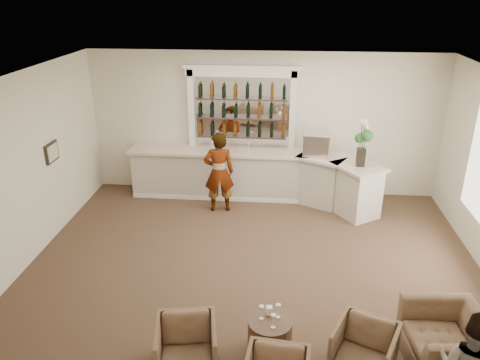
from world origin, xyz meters
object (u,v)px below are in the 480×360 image
armchair_far (447,342)px  flower_vase (363,140)px  cocktail_table (270,336)px  armchair_left (186,348)px  sommelier (219,172)px  espresso_machine (317,145)px  bar_counter (255,176)px  armchair_right (364,350)px

armchair_far → flower_vase: flower_vase is taller
cocktail_table → armchair_left: size_ratio=0.76×
sommelier → armchair_far: bearing=118.9°
cocktail_table → espresso_machine: size_ratio=1.08×
armchair_far → espresso_machine: 5.18m
bar_counter → armchair_far: bearing=-60.2°
cocktail_table → armchair_right: bearing=-12.2°
armchair_left → armchair_far: size_ratio=0.70×
armchair_right → espresso_machine: size_ratio=1.37×
armchair_left → sommelier: bearing=81.8°
cocktail_table → sommelier: bearing=106.5°
armchair_left → flower_vase: bearing=48.9°
bar_counter → sommelier: 1.03m
sommelier → armchair_far: 5.57m
espresso_machine → flower_vase: flower_vase is taller
armchair_left → armchair_right: (2.26, 0.18, -0.01)m
cocktail_table → armchair_right: armchair_right is taller
armchair_right → sommelier: bearing=142.7°
armchair_right → espresso_machine: espresso_machine is taller
bar_counter → espresso_machine: size_ratio=10.32×
cocktail_table → armchair_left: 1.15m
bar_counter → armchair_left: bar_counter is taller
cocktail_table → espresso_machine: bearing=80.1°
armchair_far → armchair_right: bearing=-83.2°
sommelier → armchair_right: 5.15m
espresso_machine → flower_vase: size_ratio=0.55×
bar_counter → cocktail_table: (0.52, -4.88, -0.32)m
cocktail_table → sommelier: sommelier is taller
armchair_right → armchair_far: armchair_far is taller
cocktail_table → flower_vase: bearing=68.1°
armchair_right → armchair_far: bearing=35.8°
armchair_far → espresso_machine: (-1.45, 4.87, 1.02)m
bar_counter → armchair_right: size_ratio=7.55×
armchair_left → flower_vase: 5.62m
espresso_machine → bar_counter: bearing=-172.5°
espresso_machine → cocktail_table: bearing=-90.3°
sommelier → flower_vase: 3.07m
armchair_left → flower_vase: flower_vase is taller
sommelier → armchair_far: (3.54, -4.27, -0.52)m
sommelier → cocktail_table: bearing=95.6°
bar_counter → sommelier: sommelier is taller
cocktail_table → espresso_machine: (0.84, 4.84, 1.13)m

